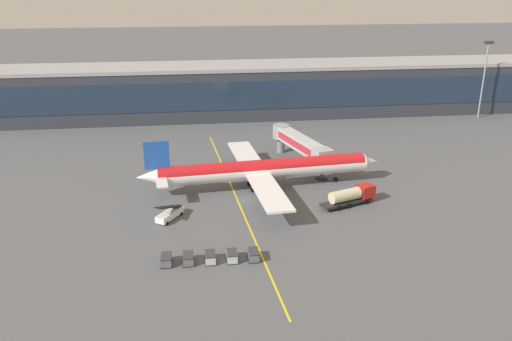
% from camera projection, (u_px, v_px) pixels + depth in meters
% --- Properties ---
extents(ground_plane, '(700.00, 700.00, 0.00)m').
position_uv_depth(ground_plane, '(249.00, 200.00, 99.94)').
color(ground_plane, '#515459').
extents(apron_lead_in_line, '(6.36, 79.79, 0.01)m').
position_uv_depth(apron_lead_in_line, '(236.00, 196.00, 101.52)').
color(apron_lead_in_line, yellow).
rests_on(apron_lead_in_line, ground_plane).
extents(terminal_building, '(215.60, 17.86, 15.20)m').
position_uv_depth(terminal_building, '(226.00, 90.00, 156.28)').
color(terminal_building, '#2D333D').
rests_on(terminal_building, ground_plane).
extents(main_airliner, '(48.60, 39.02, 11.01)m').
position_uv_depth(main_airliner, '(262.00, 169.00, 103.94)').
color(main_airliner, white).
rests_on(main_airliner, ground_plane).
extents(jet_bridge, '(9.40, 22.70, 6.65)m').
position_uv_depth(jet_bridge, '(299.00, 143.00, 116.88)').
color(jet_bridge, '#B2B7BC').
rests_on(jet_bridge, ground_plane).
extents(fuel_tanker, '(10.99, 6.12, 3.25)m').
position_uv_depth(fuel_tanker, '(351.00, 196.00, 97.21)').
color(fuel_tanker, '#232326').
rests_on(fuel_tanker, ground_plane).
extents(belt_loader, '(4.96, 6.46, 3.49)m').
position_uv_depth(belt_loader, '(170.00, 214.00, 91.71)').
color(belt_loader, white).
rests_on(belt_loader, ground_plane).
extents(baggage_cart_0, '(1.65, 2.67, 1.48)m').
position_uv_depth(baggage_cart_0, '(166.00, 260.00, 77.35)').
color(baggage_cart_0, '#595B60').
rests_on(baggage_cart_0, ground_plane).
extents(baggage_cart_1, '(1.65, 2.67, 1.48)m').
position_uv_depth(baggage_cart_1, '(188.00, 259.00, 77.70)').
color(baggage_cart_1, '#595B60').
rests_on(baggage_cart_1, ground_plane).
extents(baggage_cart_2, '(1.65, 2.67, 1.48)m').
position_uv_depth(baggage_cart_2, '(210.00, 257.00, 78.04)').
color(baggage_cart_2, '#B2B7BC').
rests_on(baggage_cart_2, ground_plane).
extents(baggage_cart_3, '(1.65, 2.67, 1.48)m').
position_uv_depth(baggage_cart_3, '(232.00, 256.00, 78.39)').
color(baggage_cart_3, '#B2B7BC').
rests_on(baggage_cart_3, ground_plane).
extents(baggage_cart_4, '(1.65, 2.67, 1.48)m').
position_uv_depth(baggage_cart_4, '(254.00, 255.00, 78.74)').
color(baggage_cart_4, '#595B60').
rests_on(baggage_cart_4, ground_plane).
extents(apron_light_mast_1, '(2.80, 0.50, 22.12)m').
position_uv_depth(apron_light_mast_1, '(484.00, 74.00, 152.06)').
color(apron_light_mast_1, gray).
rests_on(apron_light_mast_1, ground_plane).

